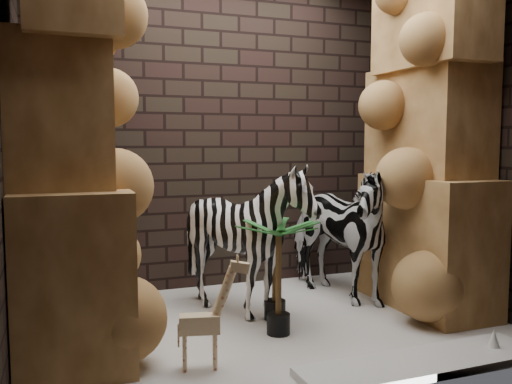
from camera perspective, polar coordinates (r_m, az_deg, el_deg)
name	(u,v)px	position (r m, az deg, el deg)	size (l,w,h in m)	color
floor	(269,325)	(4.22, 1.36, -13.91)	(3.50, 3.50, 0.00)	silver
wall_back	(221,131)	(5.17, -3.70, 6.53)	(3.50, 3.50, 0.00)	black
wall_front	(357,120)	(2.86, 10.69, 7.49)	(3.50, 3.50, 0.00)	black
wall_left	(9,124)	(3.72, -24.74, 6.56)	(3.00, 3.00, 0.00)	black
wall_right	(461,129)	(4.90, 20.93, 6.26)	(3.00, 3.00, 0.00)	black
rock_pillar_left	(68,125)	(3.71, -19.31, 6.75)	(0.68, 1.30, 3.00)	tan
rock_pillar_right	(429,129)	(4.69, 17.86, 6.42)	(0.58, 1.25, 3.00)	tan
zebra_right	(332,221)	(4.80, 8.10, -3.03)	(0.63, 1.18, 1.39)	white
zebra_left	(247,247)	(4.28, -0.96, -5.87)	(0.99, 1.23, 1.12)	white
giraffe_toy	(199,312)	(3.36, -6.02, -12.51)	(0.37, 0.12, 0.72)	beige
palm_front	(275,270)	(4.24, 2.03, -8.23)	(0.36, 0.36, 0.79)	#194421
palm_back	(279,278)	(3.91, 2.40, -9.06)	(0.36, 0.36, 0.83)	#194421
surfboard	(422,363)	(3.63, 17.24, -16.98)	(1.62, 0.40, 0.05)	silver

